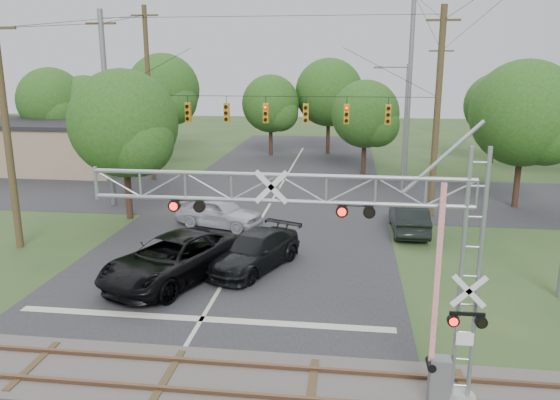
# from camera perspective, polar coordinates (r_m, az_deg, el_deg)

# --- Properties ---
(road_main) EXTENTS (14.00, 90.00, 0.02)m
(road_main) POSITION_cam_1_polar(r_m,az_deg,el_deg) (23.11, -5.22, -7.41)
(road_main) COLOR #252528
(road_main) RESTS_ON ground
(road_cross) EXTENTS (90.00, 12.00, 0.02)m
(road_cross) POSITION_cam_1_polar(r_m,az_deg,el_deg) (36.30, -0.46, 0.57)
(road_cross) COLOR #252528
(road_cross) RESTS_ON ground
(railroad_track) EXTENTS (90.00, 3.20, 0.17)m
(railroad_track) POSITION_cam_1_polar(r_m,az_deg,el_deg) (16.18, -11.61, -17.52)
(railroad_track) COLOR #4D4943
(railroad_track) RESTS_ON ground
(crossing_gantry) EXTENTS (9.73, 0.85, 6.62)m
(crossing_gantry) POSITION_cam_1_polar(r_m,az_deg,el_deg) (13.35, 7.36, -5.03)
(crossing_gantry) COLOR gray
(crossing_gantry) RESTS_ON ground
(traffic_signal_span) EXTENTS (19.34, 0.36, 11.50)m
(traffic_signal_span) POSITION_cam_1_polar(r_m,az_deg,el_deg) (31.35, 0.12, 9.09)
(traffic_signal_span) COLOR gray
(traffic_signal_span) RESTS_ON ground
(pickup_black) EXTENTS (5.37, 7.19, 1.81)m
(pickup_black) POSITION_cam_1_polar(r_m,az_deg,el_deg) (22.23, -11.09, -6.04)
(pickup_black) COLOR black
(pickup_black) RESTS_ON ground
(car_dark) EXTENTS (4.05, 5.67, 1.52)m
(car_dark) POSITION_cam_1_polar(r_m,az_deg,el_deg) (23.13, -2.74, -5.37)
(car_dark) COLOR black
(car_dark) RESTS_ON ground
(sedan_silver) EXTENTS (5.10, 3.24, 1.62)m
(sedan_silver) POSITION_cam_1_polar(r_m,az_deg,el_deg) (29.15, -6.38, -1.25)
(sedan_silver) COLOR #B4B5BD
(sedan_silver) RESTS_ON ground
(suv_dark) EXTENTS (1.73, 4.83, 1.58)m
(suv_dark) POSITION_cam_1_polar(r_m,az_deg,el_deg) (28.79, 13.31, -1.77)
(suv_dark) COLOR black
(suv_dark) RESTS_ON ground
(commercial_building) EXTENTS (17.07, 8.81, 3.97)m
(commercial_building) POSITION_cam_1_polar(r_m,az_deg,el_deg) (49.71, -24.52, 5.28)
(commercial_building) COLOR gray
(commercial_building) RESTS_ON ground
(streetlight) EXTENTS (2.26, 0.24, 8.47)m
(streetlight) POSITION_cam_1_polar(r_m,az_deg,el_deg) (36.78, 12.68, 7.89)
(streetlight) COLOR gray
(streetlight) RESTS_ON ground
(utility_poles) EXTENTS (25.35, 28.01, 13.99)m
(utility_poles) POSITION_cam_1_polar(r_m,az_deg,el_deg) (34.15, 4.60, 10.42)
(utility_poles) COLOR #3E311C
(utility_poles) RESTS_ON ground
(treeline) EXTENTS (51.41, 30.80, 9.84)m
(treeline) POSITION_cam_1_polar(r_m,az_deg,el_deg) (44.48, 3.02, 10.27)
(treeline) COLOR #362218
(treeline) RESTS_ON ground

